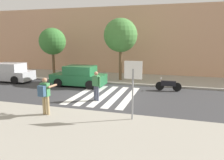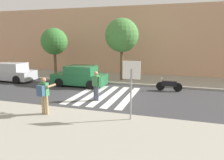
{
  "view_description": "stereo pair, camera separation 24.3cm",
  "coord_description": "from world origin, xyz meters",
  "px_view_note": "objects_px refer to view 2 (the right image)",
  "views": [
    {
      "loc": [
        4.28,
        -12.67,
        3.62
      ],
      "look_at": [
        0.6,
        -0.2,
        1.1
      ],
      "focal_mm": 35.0,
      "sensor_mm": 36.0,
      "label": 1
    },
    {
      "loc": [
        4.52,
        -12.6,
        3.62
      ],
      "look_at": [
        0.6,
        -0.2,
        1.1
      ],
      "focal_mm": 35.0,
      "sensor_mm": 36.0,
      "label": 2
    }
  ],
  "objects_px": {
    "stop_sign": "(131,77)",
    "photographer_with_backpack": "(44,93)",
    "pedestrian_crossing": "(96,84)",
    "parked_car_green": "(80,76)",
    "parked_car_silver": "(11,72)",
    "motorcycle": "(169,85)",
    "street_tree_west": "(54,42)",
    "street_tree_center": "(122,35)"
  },
  "relations": [
    {
      "from": "parked_car_green",
      "to": "pedestrian_crossing",
      "type": "bearing_deg",
      "value": -51.73
    },
    {
      "from": "stop_sign",
      "to": "photographer_with_backpack",
      "type": "xyz_separation_m",
      "value": [
        -3.93,
        -0.57,
        -0.82
      ]
    },
    {
      "from": "photographer_with_backpack",
      "to": "motorcycle",
      "type": "bearing_deg",
      "value": 53.16
    },
    {
      "from": "photographer_with_backpack",
      "to": "street_tree_center",
      "type": "bearing_deg",
      "value": 82.77
    },
    {
      "from": "street_tree_west",
      "to": "street_tree_center",
      "type": "xyz_separation_m",
      "value": [
        6.48,
        -0.26,
        0.53
      ]
    },
    {
      "from": "parked_car_green",
      "to": "street_tree_center",
      "type": "distance_m",
      "value": 4.79
    },
    {
      "from": "parked_car_silver",
      "to": "pedestrian_crossing",
      "type": "bearing_deg",
      "value": -20.45
    },
    {
      "from": "stop_sign",
      "to": "parked_car_green",
      "type": "xyz_separation_m",
      "value": [
        -5.34,
        6.07,
        -1.26
      ]
    },
    {
      "from": "pedestrian_crossing",
      "to": "parked_car_green",
      "type": "distance_m",
      "value": 4.33
    },
    {
      "from": "pedestrian_crossing",
      "to": "street_tree_center",
      "type": "relative_size",
      "value": 0.34
    },
    {
      "from": "parked_car_green",
      "to": "street_tree_center",
      "type": "relative_size",
      "value": 0.81
    },
    {
      "from": "stop_sign",
      "to": "street_tree_center",
      "type": "distance_m",
      "value": 9.28
    },
    {
      "from": "street_tree_west",
      "to": "street_tree_center",
      "type": "height_order",
      "value": "street_tree_center"
    },
    {
      "from": "parked_car_silver",
      "to": "street_tree_west",
      "type": "distance_m",
      "value": 4.59
    },
    {
      "from": "pedestrian_crossing",
      "to": "motorcycle",
      "type": "bearing_deg",
      "value": 43.14
    },
    {
      "from": "stop_sign",
      "to": "photographer_with_backpack",
      "type": "distance_m",
      "value": 4.05
    },
    {
      "from": "pedestrian_crossing",
      "to": "parked_car_green",
      "type": "xyz_separation_m",
      "value": [
        -2.67,
        3.39,
        -0.25
      ]
    },
    {
      "from": "stop_sign",
      "to": "parked_car_green",
      "type": "distance_m",
      "value": 8.19
    },
    {
      "from": "pedestrian_crossing",
      "to": "parked_car_silver",
      "type": "distance_m",
      "value": 9.71
    },
    {
      "from": "photographer_with_backpack",
      "to": "street_tree_center",
      "type": "relative_size",
      "value": 0.34
    },
    {
      "from": "photographer_with_backpack",
      "to": "pedestrian_crossing",
      "type": "relative_size",
      "value": 1.0
    },
    {
      "from": "stop_sign",
      "to": "pedestrian_crossing",
      "type": "relative_size",
      "value": 1.47
    },
    {
      "from": "parked_car_green",
      "to": "motorcycle",
      "type": "relative_size",
      "value": 2.33
    },
    {
      "from": "parked_car_silver",
      "to": "motorcycle",
      "type": "distance_m",
      "value": 13.04
    },
    {
      "from": "stop_sign",
      "to": "parked_car_green",
      "type": "bearing_deg",
      "value": 131.34
    },
    {
      "from": "pedestrian_crossing",
      "to": "street_tree_center",
      "type": "bearing_deg",
      "value": 90.86
    },
    {
      "from": "stop_sign",
      "to": "parked_car_silver",
      "type": "distance_m",
      "value": 13.29
    },
    {
      "from": "pedestrian_crossing",
      "to": "motorcycle",
      "type": "distance_m",
      "value": 5.43
    },
    {
      "from": "photographer_with_backpack",
      "to": "motorcycle",
      "type": "height_order",
      "value": "photographer_with_backpack"
    },
    {
      "from": "stop_sign",
      "to": "street_tree_center",
      "type": "relative_size",
      "value": 0.5
    },
    {
      "from": "parked_car_silver",
      "to": "parked_car_green",
      "type": "relative_size",
      "value": 1.0
    },
    {
      "from": "street_tree_center",
      "to": "photographer_with_backpack",
      "type": "bearing_deg",
      "value": -97.23
    },
    {
      "from": "stop_sign",
      "to": "parked_car_green",
      "type": "height_order",
      "value": "stop_sign"
    },
    {
      "from": "photographer_with_backpack",
      "to": "parked_car_green",
      "type": "relative_size",
      "value": 0.42
    },
    {
      "from": "parked_car_green",
      "to": "motorcycle",
      "type": "distance_m",
      "value": 6.63
    },
    {
      "from": "motorcycle",
      "to": "parked_car_silver",
      "type": "bearing_deg",
      "value": -178.68
    },
    {
      "from": "parked_car_silver",
      "to": "street_tree_center",
      "type": "xyz_separation_m",
      "value": [
        9.0,
        2.6,
        3.09
      ]
    },
    {
      "from": "parked_car_silver",
      "to": "street_tree_center",
      "type": "distance_m",
      "value": 9.87
    },
    {
      "from": "stop_sign",
      "to": "street_tree_center",
      "type": "height_order",
      "value": "street_tree_center"
    },
    {
      "from": "parked_car_silver",
      "to": "motorcycle",
      "type": "bearing_deg",
      "value": 1.32
    },
    {
      "from": "photographer_with_backpack",
      "to": "parked_car_silver",
      "type": "distance_m",
      "value": 10.28
    },
    {
      "from": "photographer_with_backpack",
      "to": "parked_car_green",
      "type": "bearing_deg",
      "value": 102.02
    }
  ]
}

